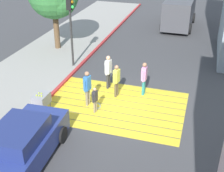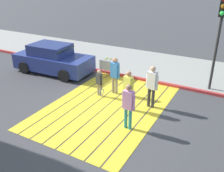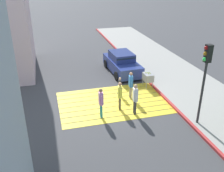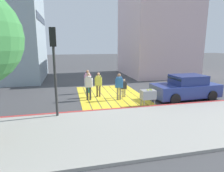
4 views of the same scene
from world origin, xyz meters
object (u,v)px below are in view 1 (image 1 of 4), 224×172
car_parked_near_curb (22,145)px  traffic_light_corner (71,16)px  pedestrian_adult_lead (116,79)px  pedestrian_teen_behind (108,70)px  pedestrian_adult_trailing (144,76)px  pedestrian_child_with_racket (95,99)px  tennis_ball_cart (41,100)px  van_down_street (179,11)px  pedestrian_adult_side (87,86)px

car_parked_near_curb → traffic_light_corner: traffic_light_corner is taller
pedestrian_adult_lead → pedestrian_teen_behind: size_ratio=0.93×
pedestrian_adult_trailing → pedestrian_child_with_racket: (-1.71, -2.23, -0.30)m
car_parked_near_curb → tennis_ball_cart: car_parked_near_curb is taller
traffic_light_corner → pedestrian_adult_lead: bearing=-37.2°
car_parked_near_curb → pedestrian_adult_lead: 5.75m
van_down_street → pedestrian_child_with_racket: van_down_street is taller
van_down_street → traffic_light_corner: traffic_light_corner is taller
pedestrian_adult_lead → pedestrian_child_with_racket: (-0.49, -1.65, -0.27)m
tennis_ball_cart → pedestrian_child_with_racket: 2.35m
traffic_light_corner → van_down_street: bearing=63.6°
pedestrian_adult_side → pedestrian_teen_behind: bearing=78.1°
tennis_ball_cart → pedestrian_adult_lead: bearing=41.9°
pedestrian_adult_lead → pedestrian_child_with_racket: 1.74m
tennis_ball_cart → pedestrian_child_with_racket: (2.22, 0.78, -0.00)m
traffic_light_corner → tennis_ball_cart: (0.68, -5.01, -2.34)m
car_parked_near_curb → pedestrian_child_with_racket: size_ratio=3.53×
tennis_ball_cart → pedestrian_adult_side: (1.67, 1.27, 0.30)m
van_down_street → pedestrian_adult_lead: 12.66m
traffic_light_corner → pedestrian_teen_behind: traffic_light_corner is taller
car_parked_near_curb → traffic_light_corner: bearing=101.1°
van_down_street → pedestrian_adult_trailing: 11.98m
van_down_street → tennis_ball_cart: bearing=-106.0°
van_down_street → pedestrian_adult_side: (-2.61, -13.72, -0.28)m
car_parked_near_curb → pedestrian_adult_side: pedestrian_adult_side is taller
tennis_ball_cart → van_down_street: bearing=74.0°
van_down_street → pedestrian_adult_side: van_down_street is taller
pedestrian_child_with_racket → van_down_street: bearing=81.7°
van_down_street → pedestrian_teen_behind: size_ratio=2.94×
pedestrian_child_with_racket → tennis_ball_cart: bearing=-160.5°
pedestrian_adult_lead → pedestrian_adult_side: (-1.04, -1.16, 0.03)m
traffic_light_corner → tennis_ball_cart: traffic_light_corner is taller
pedestrian_teen_behind → van_down_street: bearing=79.4°
pedestrian_child_with_racket → pedestrian_teen_behind: bearing=93.6°
traffic_light_corner → pedestrian_adult_lead: 4.73m
tennis_ball_cart → pedestrian_adult_side: 2.12m
pedestrian_adult_side → pedestrian_child_with_racket: (0.55, -0.48, -0.30)m
traffic_light_corner → pedestrian_adult_trailing: (4.61, -1.99, -2.05)m
pedestrian_adult_lead → pedestrian_adult_side: size_ratio=0.97×
car_parked_near_curb → pedestrian_child_with_racket: (1.32, 3.81, -0.04)m
pedestrian_adult_trailing → tennis_ball_cart: bearing=-142.5°
car_parked_near_curb → pedestrian_adult_side: 4.37m
tennis_ball_cart → pedestrian_adult_trailing: (3.93, 3.02, 0.29)m
car_parked_near_curb → pedestrian_teen_behind: (1.17, 6.18, 0.30)m
traffic_light_corner → pedestrian_adult_side: traffic_light_corner is taller
traffic_light_corner → pedestrian_teen_behind: 3.87m
tennis_ball_cart → traffic_light_corner: bearing=97.7°
van_down_street → tennis_ball_cart: size_ratio=5.14×
van_down_street → pedestrian_child_with_racket: 14.36m
car_parked_near_curb → pedestrian_adult_trailing: (3.03, 6.04, 0.26)m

